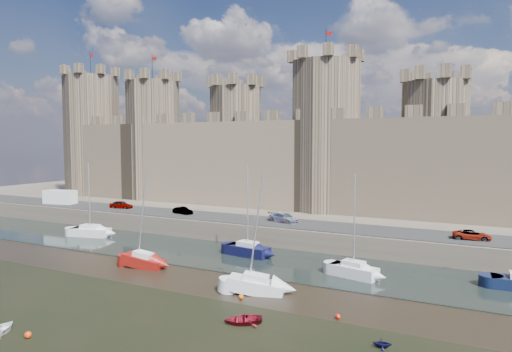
# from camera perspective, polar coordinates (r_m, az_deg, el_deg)

# --- Properties ---
(ground) EXTENTS (160.00, 160.00, 0.00)m
(ground) POSITION_cam_1_polar(r_m,az_deg,el_deg) (34.82, -22.73, -18.21)
(ground) COLOR black
(ground) RESTS_ON ground
(water_channel) EXTENTS (160.00, 12.00, 0.08)m
(water_channel) POSITION_cam_1_polar(r_m,az_deg,el_deg) (52.69, -2.09, -10.14)
(water_channel) COLOR black
(water_channel) RESTS_ON ground
(quay) EXTENTS (160.00, 60.00, 2.50)m
(quay) POSITION_cam_1_polar(r_m,az_deg,el_deg) (85.17, 9.78, -3.85)
(quay) COLOR #4C443A
(quay) RESTS_ON ground
(road) EXTENTS (160.00, 7.00, 0.10)m
(road) POSITION_cam_1_polar(r_m,az_deg,el_deg) (60.90, 2.50, -5.76)
(road) COLOR black
(road) RESTS_ON quay
(castle) EXTENTS (108.50, 11.00, 29.00)m
(castle) POSITION_cam_1_polar(r_m,az_deg,el_deg) (73.19, 6.62, 3.07)
(castle) COLOR #42382B
(castle) RESTS_ON quay
(car_0) EXTENTS (3.95, 2.01, 1.29)m
(car_0) POSITION_cam_1_polar(r_m,az_deg,el_deg) (76.26, -16.50, -3.46)
(car_0) COLOR gray
(car_0) RESTS_ON quay
(car_1) EXTENTS (3.55, 1.89, 1.11)m
(car_1) POSITION_cam_1_polar(r_m,az_deg,el_deg) (68.19, -9.15, -4.31)
(car_1) COLOR gray
(car_1) RESTS_ON quay
(car_2) EXTENTS (4.85, 3.07, 1.31)m
(car_2) POSITION_cam_1_polar(r_m,az_deg,el_deg) (60.61, 3.56, -5.24)
(car_2) COLOR gray
(car_2) RESTS_ON quay
(car_3) EXTENTS (4.13, 2.32, 1.09)m
(car_3) POSITION_cam_1_polar(r_m,az_deg,el_deg) (55.14, 25.38, -6.70)
(car_3) COLOR gray
(car_3) RESTS_ON quay
(van) EXTENTS (5.80, 3.18, 2.40)m
(van) POSITION_cam_1_polar(r_m,az_deg,el_deg) (85.39, -23.29, -2.45)
(van) COLOR silver
(van) RESTS_ON quay
(sailboat_0) EXTENTS (5.82, 3.36, 10.24)m
(sailboat_0) POSITION_cam_1_polar(r_m,az_deg,el_deg) (67.87, -20.02, -6.48)
(sailboat_0) COLOR silver
(sailboat_0) RESTS_ON ground
(sailboat_1) EXTENTS (5.45, 2.71, 10.47)m
(sailboat_1) POSITION_cam_1_polar(r_m,az_deg,el_deg) (53.13, -1.05, -9.15)
(sailboat_1) COLOR black
(sailboat_1) RESTS_ON ground
(sailboat_2) EXTENTS (4.95, 2.82, 10.05)m
(sailboat_2) POSITION_cam_1_polar(r_m,az_deg,el_deg) (46.02, 12.09, -11.37)
(sailboat_2) COLOR silver
(sailboat_2) RESTS_ON ground
(sailboat_4) EXTENTS (4.59, 2.19, 10.36)m
(sailboat_4) POSITION_cam_1_polar(r_m,az_deg,el_deg) (50.02, -13.90, -10.19)
(sailboat_4) COLOR maroon
(sailboat_4) RESTS_ON ground
(sailboat_5) EXTENTS (5.22, 3.25, 10.54)m
(sailboat_5) POSITION_cam_1_polar(r_m,az_deg,el_deg) (40.75, 0.02, -13.41)
(sailboat_5) COLOR silver
(sailboat_5) RESTS_ON ground
(dinghy_4) EXTENTS (3.42, 3.15, 0.58)m
(dinghy_4) POSITION_cam_1_polar(r_m,az_deg,el_deg) (34.54, -1.65, -17.54)
(dinghy_4) COLOR maroon
(dinghy_4) RESTS_ON ground
(dinghy_7) EXTENTS (1.35, 1.22, 0.63)m
(dinghy_7) POSITION_cam_1_polar(r_m,az_deg,el_deg) (31.94, 15.50, -19.52)
(dinghy_7) COLOR black
(dinghy_7) RESTS_ON ground
(buoy_1) EXTENTS (0.43, 0.43, 0.43)m
(buoy_1) POSITION_cam_1_polar(r_m,az_deg,el_deg) (39.41, -1.88, -14.86)
(buoy_1) COLOR #D95909
(buoy_1) RESTS_ON ground
(buoy_3) EXTENTS (0.39, 0.39, 0.39)m
(buoy_3) POSITION_cam_1_polar(r_m,az_deg,el_deg) (35.92, 10.20, -16.89)
(buoy_3) COLOR red
(buoy_3) RESTS_ON ground
(buoy_4) EXTENTS (0.46, 0.46, 0.46)m
(buoy_4) POSITION_cam_1_polar(r_m,az_deg,el_deg) (35.75, -26.61, -17.33)
(buoy_4) COLOR red
(buoy_4) RESTS_ON ground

